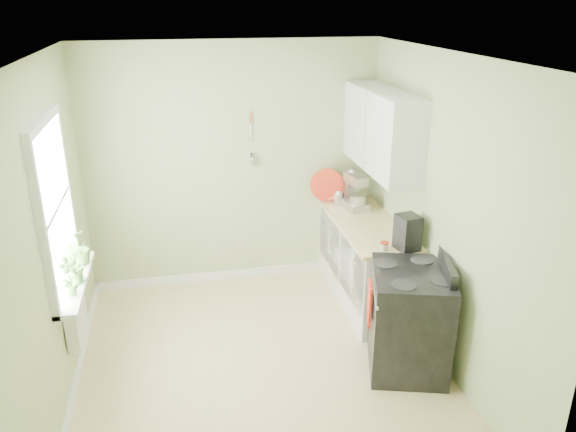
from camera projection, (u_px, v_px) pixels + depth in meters
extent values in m
cube|color=tan|center=(262.00, 370.00, 5.01)|extent=(3.20, 3.60, 0.02)
cube|color=white|center=(256.00, 55.00, 4.01)|extent=(3.20, 3.60, 0.02)
cube|color=#A9BA7F|center=(233.00, 167.00, 6.16)|extent=(3.20, 0.02, 2.70)
cube|color=#A9BA7F|center=(47.00, 247.00, 4.20)|extent=(0.02, 3.60, 2.70)
cube|color=#A9BA7F|center=(444.00, 215.00, 4.82)|extent=(0.02, 3.60, 2.70)
cube|color=white|center=(366.00, 263.00, 6.00)|extent=(0.60, 1.60, 0.87)
cube|color=beige|center=(367.00, 224.00, 5.83)|extent=(0.64, 1.60, 0.04)
cube|color=white|center=(382.00, 130.00, 5.60)|extent=(0.35, 1.40, 0.80)
cube|color=white|center=(53.00, 208.00, 4.41)|extent=(0.02, 1.00, 1.30)
cube|color=white|center=(42.00, 121.00, 4.16)|extent=(0.06, 1.14, 0.07)
cube|color=white|center=(68.00, 285.00, 4.66)|extent=(0.06, 1.14, 0.07)
cube|color=white|center=(56.00, 208.00, 4.41)|extent=(0.04, 1.00, 0.04)
cube|color=white|center=(76.00, 282.00, 4.67)|extent=(0.18, 1.14, 0.04)
cube|color=white|center=(76.00, 320.00, 4.74)|extent=(0.12, 0.50, 0.35)
cylinder|color=beige|center=(250.00, 119.00, 5.97)|extent=(0.02, 0.02, 0.10)
cylinder|color=silver|center=(251.00, 130.00, 6.02)|extent=(0.01, 0.01, 0.16)
cylinder|color=silver|center=(252.00, 161.00, 6.14)|extent=(0.01, 0.14, 0.14)
cube|color=black|center=(409.00, 322.00, 4.90)|extent=(0.84, 0.91, 0.90)
cube|color=black|center=(413.00, 274.00, 4.73)|extent=(0.84, 0.91, 0.03)
cube|color=black|center=(446.00, 263.00, 4.76)|extent=(0.28, 0.75, 0.14)
cylinder|color=#B2B2B7|center=(375.00, 290.00, 4.71)|extent=(0.20, 0.60, 0.02)
cube|color=red|center=(370.00, 303.00, 4.86)|extent=(0.08, 0.22, 0.38)
cube|color=#B2B2B7|center=(355.00, 205.00, 6.19)|extent=(0.26, 0.35, 0.09)
cube|color=#B2B2B7|center=(352.00, 188.00, 6.26)|extent=(0.14, 0.10, 0.24)
cube|color=#B2B2B7|center=(356.00, 179.00, 6.10)|extent=(0.20, 0.34, 0.11)
sphere|color=#B2B2B7|center=(352.00, 173.00, 6.20)|extent=(0.13, 0.13, 0.13)
cylinder|color=silver|center=(357.00, 201.00, 6.10)|extent=(0.18, 0.18, 0.15)
cylinder|color=silver|center=(338.00, 199.00, 6.29)|extent=(0.10, 0.10, 0.13)
cone|color=silver|center=(338.00, 192.00, 6.26)|extent=(0.10, 0.10, 0.04)
cylinder|color=silver|center=(332.00, 198.00, 6.27)|extent=(0.09, 0.04, 0.07)
cube|color=black|center=(408.00, 232.00, 5.15)|extent=(0.23, 0.24, 0.33)
cylinder|color=black|center=(404.00, 243.00, 5.18)|extent=(0.10, 0.10, 0.11)
cylinder|color=#AD2815|center=(327.00, 185.00, 6.37)|extent=(0.38, 0.19, 0.38)
cylinder|color=#A39E86|center=(384.00, 247.00, 5.16)|extent=(0.08, 0.08, 0.08)
cylinder|color=#AD2815|center=(385.00, 243.00, 5.14)|extent=(0.08, 0.08, 0.01)
imported|color=#41722A|center=(69.00, 277.00, 4.36)|extent=(0.21, 0.20, 0.33)
imported|color=#41722A|center=(73.00, 265.00, 4.56)|extent=(0.23, 0.23, 0.33)
imported|color=#41722A|center=(79.00, 247.00, 4.88)|extent=(0.25, 0.25, 0.33)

